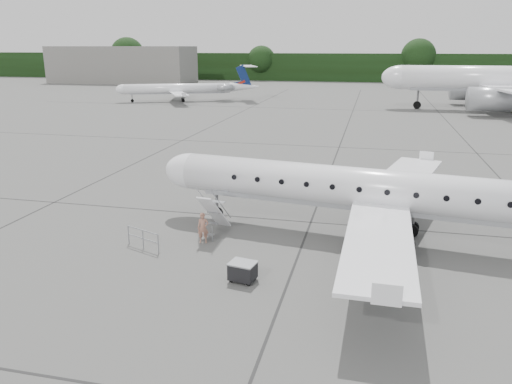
# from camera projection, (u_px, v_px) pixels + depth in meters

# --- Properties ---
(ground) EXTENTS (320.00, 320.00, 0.00)m
(ground) POSITION_uv_depth(u_px,v_px,m) (367.00, 264.00, 23.87)
(ground) COLOR #565654
(ground) RESTS_ON ground
(treeline) EXTENTS (260.00, 4.00, 8.00)m
(treeline) POSITION_uv_depth(u_px,v_px,m) (377.00, 68.00, 144.23)
(treeline) COLOR black
(treeline) RESTS_ON ground
(terminal_building) EXTENTS (40.00, 14.00, 10.00)m
(terminal_building) POSITION_uv_depth(u_px,v_px,m) (122.00, 65.00, 140.56)
(terminal_building) COLOR slate
(terminal_building) RESTS_ON ground
(main_regional_jet) EXTENTS (32.84, 25.70, 7.71)m
(main_regional_jet) POSITION_uv_depth(u_px,v_px,m) (394.00, 171.00, 25.53)
(main_regional_jet) COLOR white
(main_regional_jet) RESTS_ON ground
(airstair) EXTENTS (1.19, 2.58, 2.42)m
(airstair) POSITION_uv_depth(u_px,v_px,m) (214.00, 213.00, 27.34)
(airstair) COLOR white
(airstair) RESTS_ON ground
(passenger) EXTENTS (0.69, 0.55, 1.64)m
(passenger) POSITION_uv_depth(u_px,v_px,m) (203.00, 228.00, 26.20)
(passenger) COLOR #9C6755
(passenger) RESTS_ON ground
(safety_railing) EXTENTS (2.07, 0.90, 1.00)m
(safety_railing) POSITION_uv_depth(u_px,v_px,m) (143.00, 239.00, 25.51)
(safety_railing) COLOR gray
(safety_railing) RESTS_ON ground
(baggage_cart) EXTENTS (1.24, 1.07, 0.95)m
(baggage_cart) POSITION_uv_depth(u_px,v_px,m) (243.00, 271.00, 21.97)
(baggage_cart) COLOR black
(baggage_cart) RESTS_ON ground
(bg_narrowbody) EXTENTS (39.82, 29.12, 14.05)m
(bg_narrowbody) POSITION_uv_depth(u_px,v_px,m) (502.00, 66.00, 78.53)
(bg_narrowbody) COLOR white
(bg_narrowbody) RESTS_ON ground
(bg_regional_left) EXTENTS (30.15, 26.37, 6.59)m
(bg_regional_left) POSITION_uv_depth(u_px,v_px,m) (177.00, 84.00, 92.99)
(bg_regional_left) COLOR white
(bg_regional_left) RESTS_ON ground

